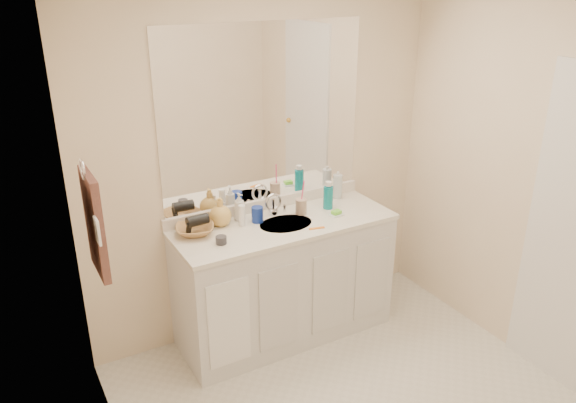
# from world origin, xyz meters

# --- Properties ---
(wall_back) EXTENTS (2.60, 0.02, 2.40)m
(wall_back) POSITION_xyz_m (0.00, 1.30, 1.20)
(wall_back) COLOR #FBE5C5
(wall_back) RESTS_ON floor
(wall_left) EXTENTS (0.02, 2.60, 2.40)m
(wall_left) POSITION_xyz_m (-1.30, 0.00, 1.20)
(wall_left) COLOR #FBE5C5
(wall_left) RESTS_ON floor
(wall_right) EXTENTS (0.02, 2.60, 2.40)m
(wall_right) POSITION_xyz_m (1.30, 0.00, 1.20)
(wall_right) COLOR #FBE5C5
(wall_right) RESTS_ON floor
(vanity_cabinet) EXTENTS (1.50, 0.55, 0.85)m
(vanity_cabinet) POSITION_xyz_m (0.00, 1.02, 0.42)
(vanity_cabinet) COLOR silver
(vanity_cabinet) RESTS_ON floor
(countertop) EXTENTS (1.52, 0.57, 0.03)m
(countertop) POSITION_xyz_m (0.00, 1.02, 0.86)
(countertop) COLOR white
(countertop) RESTS_ON vanity_cabinet
(backsplash) EXTENTS (1.52, 0.03, 0.08)m
(backsplash) POSITION_xyz_m (0.00, 1.29, 0.92)
(backsplash) COLOR white
(backsplash) RESTS_ON countertop
(sink_basin) EXTENTS (0.37, 0.37, 0.02)m
(sink_basin) POSITION_xyz_m (0.00, 1.00, 0.87)
(sink_basin) COLOR beige
(sink_basin) RESTS_ON countertop
(faucet) EXTENTS (0.02, 0.02, 0.11)m
(faucet) POSITION_xyz_m (0.00, 1.18, 0.94)
(faucet) COLOR silver
(faucet) RESTS_ON countertop
(mirror) EXTENTS (1.48, 0.01, 1.20)m
(mirror) POSITION_xyz_m (0.00, 1.29, 1.56)
(mirror) COLOR white
(mirror) RESTS_ON wall_back
(blue_mug) EXTENTS (0.10, 0.10, 0.11)m
(blue_mug) POSITION_xyz_m (-0.15, 1.12, 0.93)
(blue_mug) COLOR navy
(blue_mug) RESTS_ON countertop
(tan_cup) EXTENTS (0.10, 0.10, 0.11)m
(tan_cup) POSITION_xyz_m (0.17, 1.10, 0.93)
(tan_cup) COLOR tan
(tan_cup) RESTS_ON countertop
(toothbrush) EXTENTS (0.02, 0.04, 0.19)m
(toothbrush) POSITION_xyz_m (0.18, 1.10, 1.03)
(toothbrush) COLOR #FF437D
(toothbrush) RESTS_ON tan_cup
(mouthwash_bottle) EXTENTS (0.08, 0.08, 0.16)m
(mouthwash_bottle) POSITION_xyz_m (0.39, 1.09, 0.96)
(mouthwash_bottle) COLOR #0B7F8A
(mouthwash_bottle) RESTS_ON countertop
(clear_pump_bottle) EXTENTS (0.08, 0.08, 0.18)m
(clear_pump_bottle) POSITION_xyz_m (0.56, 1.22, 0.97)
(clear_pump_bottle) COLOR silver
(clear_pump_bottle) RESTS_ON countertop
(soap_dish) EXTENTS (0.10, 0.09, 0.01)m
(soap_dish) POSITION_xyz_m (0.37, 0.95, 0.89)
(soap_dish) COLOR white
(soap_dish) RESTS_ON countertop
(green_soap) EXTENTS (0.07, 0.05, 0.02)m
(green_soap) POSITION_xyz_m (0.37, 0.95, 0.90)
(green_soap) COLOR #77E938
(green_soap) RESTS_ON soap_dish
(orange_comb) EXTENTS (0.11, 0.04, 0.00)m
(orange_comb) POSITION_xyz_m (0.14, 0.84, 0.88)
(orange_comb) COLOR orange
(orange_comb) RESTS_ON countertop
(dark_jar) EXTENTS (0.09, 0.09, 0.05)m
(dark_jar) POSITION_xyz_m (-0.50, 0.94, 0.90)
(dark_jar) COLOR #343339
(dark_jar) RESTS_ON countertop
(extra_white_bottle) EXTENTS (0.04, 0.04, 0.14)m
(extra_white_bottle) POSITION_xyz_m (-0.27, 1.12, 0.95)
(extra_white_bottle) COLOR white
(extra_white_bottle) RESTS_ON countertop
(soap_bottle_white) EXTENTS (0.09, 0.09, 0.19)m
(soap_bottle_white) POSITION_xyz_m (-0.24, 1.21, 0.98)
(soap_bottle_white) COLOR white
(soap_bottle_white) RESTS_ON countertop
(soap_bottle_cream) EXTENTS (0.08, 0.08, 0.16)m
(soap_bottle_cream) POSITION_xyz_m (-0.36, 1.23, 0.96)
(soap_bottle_cream) COLOR beige
(soap_bottle_cream) RESTS_ON countertop
(soap_bottle_yellow) EXTENTS (0.17, 0.17, 0.19)m
(soap_bottle_yellow) POSITION_xyz_m (-0.39, 1.20, 0.98)
(soap_bottle_yellow) COLOR #E2B358
(soap_bottle_yellow) RESTS_ON countertop
(wicker_basket) EXTENTS (0.31, 0.31, 0.06)m
(wicker_basket) POSITION_xyz_m (-0.59, 1.15, 0.91)
(wicker_basket) COLOR #B27F47
(wicker_basket) RESTS_ON countertop
(hair_dryer) EXTENTS (0.14, 0.08, 0.07)m
(hair_dryer) POSITION_xyz_m (-0.57, 1.15, 0.97)
(hair_dryer) COLOR black
(hair_dryer) RESTS_ON wicker_basket
(towel_ring) EXTENTS (0.01, 0.11, 0.11)m
(towel_ring) POSITION_xyz_m (-1.27, 0.77, 1.55)
(towel_ring) COLOR silver
(towel_ring) RESTS_ON wall_left
(hand_towel) EXTENTS (0.04, 0.32, 0.55)m
(hand_towel) POSITION_xyz_m (-1.25, 0.77, 1.25)
(hand_towel) COLOR #4A2D28
(hand_towel) RESTS_ON towel_ring
(switch_plate) EXTENTS (0.01, 0.08, 0.13)m
(switch_plate) POSITION_xyz_m (-1.27, 0.57, 1.30)
(switch_plate) COLOR white
(switch_plate) RESTS_ON wall_left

